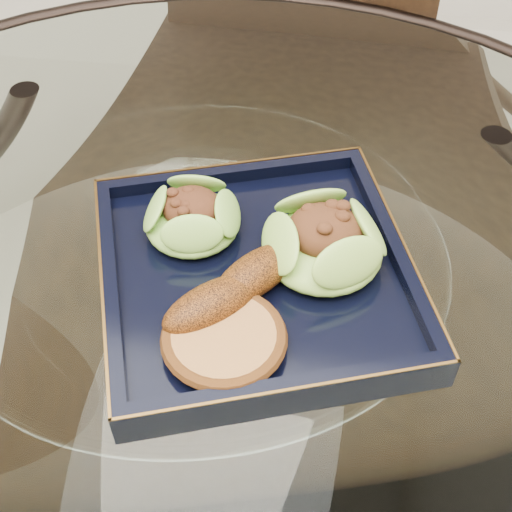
# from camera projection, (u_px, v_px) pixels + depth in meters

# --- Properties ---
(dining_table) EXTENTS (1.13, 1.13, 0.77)m
(dining_table) POSITION_uv_depth(u_px,v_px,m) (210.00, 387.00, 0.76)
(dining_table) COLOR white
(dining_table) RESTS_ON ground
(dining_chair) EXTENTS (0.42, 0.42, 0.95)m
(dining_chair) POSITION_uv_depth(u_px,v_px,m) (283.00, 169.00, 1.12)
(dining_chair) COLOR #321F10
(dining_chair) RESTS_ON ground
(navy_plate) EXTENTS (0.35, 0.35, 0.02)m
(navy_plate) POSITION_uv_depth(u_px,v_px,m) (256.00, 279.00, 0.64)
(navy_plate) COLOR black
(navy_plate) RESTS_ON dining_table
(lettuce_wrap_left) EXTENTS (0.11, 0.11, 0.03)m
(lettuce_wrap_left) POSITION_uv_depth(u_px,v_px,m) (192.00, 219.00, 0.65)
(lettuce_wrap_left) COLOR #71A931
(lettuce_wrap_left) RESTS_ON navy_plate
(lettuce_wrap_right) EXTENTS (0.11, 0.11, 0.04)m
(lettuce_wrap_right) POSITION_uv_depth(u_px,v_px,m) (323.00, 245.00, 0.63)
(lettuce_wrap_right) COLOR #6BA730
(lettuce_wrap_right) RESTS_ON navy_plate
(roasted_plantain) EXTENTS (0.14, 0.17, 0.03)m
(roasted_plantain) POSITION_uv_depth(u_px,v_px,m) (255.00, 274.00, 0.61)
(roasted_plantain) COLOR #6B320B
(roasted_plantain) RESTS_ON navy_plate
(crumb_patty) EXTENTS (0.11, 0.11, 0.02)m
(crumb_patty) POSITION_uv_depth(u_px,v_px,m) (224.00, 340.00, 0.57)
(crumb_patty) COLOR #AD6F39
(crumb_patty) RESTS_ON navy_plate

